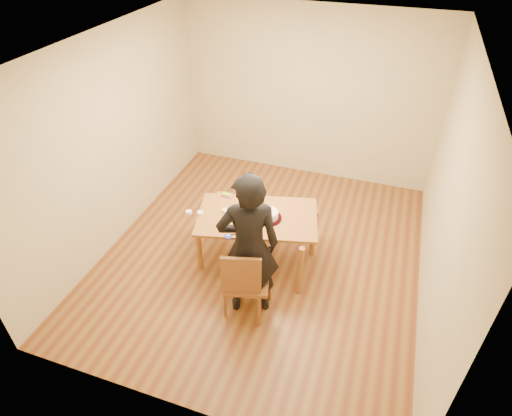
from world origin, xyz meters
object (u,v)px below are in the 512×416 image
(dining_table, at_px, (257,217))
(cake, at_px, (269,215))
(dining_chair, at_px, (248,280))
(cake_plate, at_px, (269,218))
(person, at_px, (249,247))

(dining_table, bearing_deg, cake, -17.41)
(dining_table, xyz_separation_m, cake, (0.15, -0.01, 0.08))
(dining_chair, relative_size, cake_plate, 1.52)
(cake_plate, xyz_separation_m, person, (0.00, -0.72, 0.15))
(cake, bearing_deg, dining_table, 176.44)
(dining_table, height_order, person, person)
(dining_chair, xyz_separation_m, cake, (-0.00, 0.77, 0.36))
(dining_table, relative_size, dining_chair, 3.07)
(dining_table, distance_m, cake_plate, 0.15)
(dining_chair, relative_size, person, 0.26)
(cake_plate, distance_m, cake, 0.05)
(cake_plate, distance_m, person, 0.74)
(cake_plate, height_order, person, person)
(dining_chair, bearing_deg, dining_table, 86.07)
(dining_chair, height_order, cake_plate, cake_plate)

